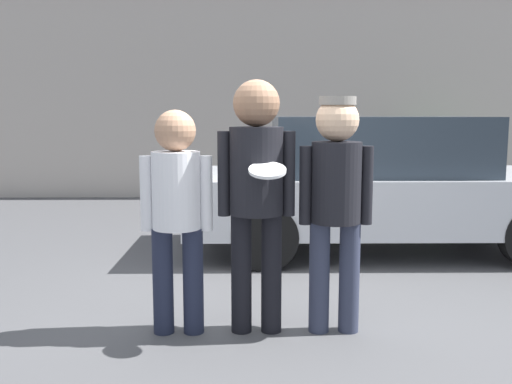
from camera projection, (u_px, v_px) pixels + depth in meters
ground_plane at (261, 319)px, 4.47m from camera, size 56.00×56.00×0.00m
storefront_building at (254, 89)px, 10.74m from camera, size 24.00×0.22×4.03m
person_left at (177, 204)px, 4.07m from camera, size 0.52×0.35×1.63m
person_middle_with_frisbee at (256, 181)px, 4.07m from camera, size 0.55×0.58×1.84m
person_right at (336, 192)px, 4.09m from camera, size 0.53×0.36×1.72m
parked_car_near at (380, 184)px, 6.61m from camera, size 4.49×1.84×1.56m
shrub at (427, 174)px, 10.29m from camera, size 1.02×1.02×1.02m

